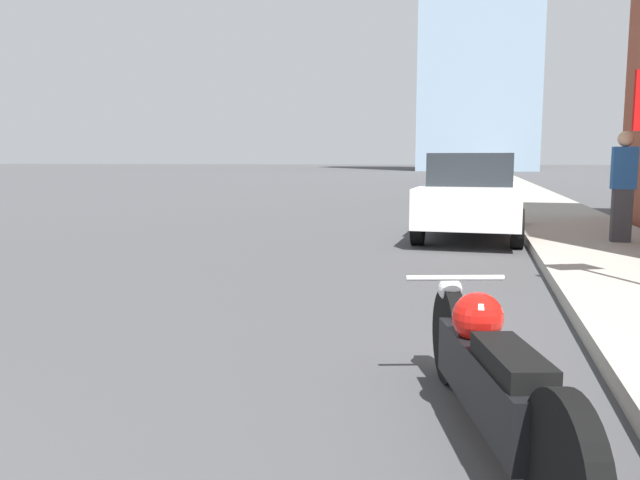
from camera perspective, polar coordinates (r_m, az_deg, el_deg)
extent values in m
cube|color=#9E998E|center=(39.85, 16.93, 5.03)|extent=(2.24, 240.00, 0.15)
cylinder|color=black|center=(4.22, 11.78, -8.59)|extent=(0.26, 0.63, 0.62)
cylinder|color=black|center=(2.61, 21.39, -19.21)|extent=(0.26, 0.63, 0.62)
cube|color=black|center=(3.38, 15.36, -12.37)|extent=(0.60, 1.39, 0.32)
sphere|color=red|center=(3.56, 14.22, -6.88)|extent=(0.28, 0.28, 0.28)
cube|color=black|center=(3.05, 17.11, -10.46)|extent=(0.38, 0.66, 0.10)
sphere|color=silver|center=(4.17, 11.80, -4.42)|extent=(0.16, 0.16, 0.16)
cylinder|color=silver|center=(4.03, 12.25, -3.41)|extent=(0.61, 0.20, 0.04)
cube|color=silver|center=(12.06, 13.60, 3.36)|extent=(1.85, 4.34, 0.66)
cube|color=#23282D|center=(12.04, 13.69, 6.31)|extent=(1.52, 2.10, 0.58)
cylinder|color=black|center=(13.46, 10.32, 2.43)|extent=(0.22, 0.67, 0.67)
cylinder|color=black|center=(13.41, 17.27, 2.19)|extent=(0.22, 0.67, 0.67)
cylinder|color=black|center=(10.83, 8.94, 1.29)|extent=(0.22, 0.67, 0.67)
cylinder|color=black|center=(10.76, 17.60, 1.00)|extent=(0.22, 0.67, 0.67)
cube|color=#1E6B33|center=(22.40, 13.32, 5.06)|extent=(2.01, 4.33, 0.62)
cube|color=#23282D|center=(22.39, 13.37, 6.64)|extent=(1.57, 2.13, 0.61)
cylinder|color=black|center=(23.80, 11.75, 4.47)|extent=(0.26, 0.68, 0.67)
cylinder|color=black|center=(23.65, 15.51, 4.34)|extent=(0.26, 0.68, 0.67)
cylinder|color=black|center=(21.22, 10.84, 4.17)|extent=(0.26, 0.68, 0.67)
cylinder|color=black|center=(21.05, 15.05, 4.02)|extent=(0.26, 0.68, 0.67)
cube|color=red|center=(33.95, 13.64, 5.78)|extent=(2.06, 4.40, 0.69)
cube|color=#23282D|center=(33.95, 13.67, 6.96)|extent=(1.65, 2.15, 0.71)
cylinder|color=black|center=(35.36, 12.39, 5.32)|extent=(0.24, 0.65, 0.64)
cylinder|color=black|center=(35.25, 15.16, 5.23)|extent=(0.24, 0.65, 0.64)
cylinder|color=black|center=(32.71, 11.96, 5.18)|extent=(0.24, 0.65, 0.64)
cylinder|color=black|center=(32.59, 14.95, 5.08)|extent=(0.24, 0.65, 0.64)
cube|color=#1E3899|center=(44.26, 13.50, 6.16)|extent=(2.00, 4.34, 0.74)
cube|color=#23282D|center=(44.25, 13.53, 7.12)|extent=(1.61, 2.12, 0.74)
cylinder|color=black|center=(45.64, 12.56, 5.75)|extent=(0.24, 0.68, 0.66)
cylinder|color=black|center=(45.53, 14.65, 5.68)|extent=(0.24, 0.68, 0.66)
cylinder|color=black|center=(43.02, 12.25, 5.67)|extent=(0.24, 0.68, 0.66)
cylinder|color=black|center=(42.90, 14.48, 5.60)|extent=(0.24, 0.68, 0.66)
cube|color=black|center=(56.33, 13.70, 6.40)|extent=(1.99, 4.27, 0.77)
cube|color=#23282D|center=(56.33, 13.72, 7.16)|extent=(1.61, 2.09, 0.72)
cylinder|color=black|center=(57.60, 12.79, 6.06)|extent=(0.24, 0.73, 0.72)
cylinder|color=black|center=(57.68, 14.47, 6.01)|extent=(0.24, 0.73, 0.72)
cylinder|color=black|center=(55.01, 12.87, 6.01)|extent=(0.24, 0.73, 0.72)
cylinder|color=black|center=(55.09, 14.63, 5.96)|extent=(0.24, 0.73, 0.72)
cube|color=#38383D|center=(11.09, 25.83, 2.03)|extent=(0.29, 0.20, 0.85)
cube|color=#235193|center=(11.05, 26.05, 5.94)|extent=(0.36, 0.20, 0.67)
sphere|color=tan|center=(11.06, 26.19, 8.31)|extent=(0.25, 0.25, 0.25)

